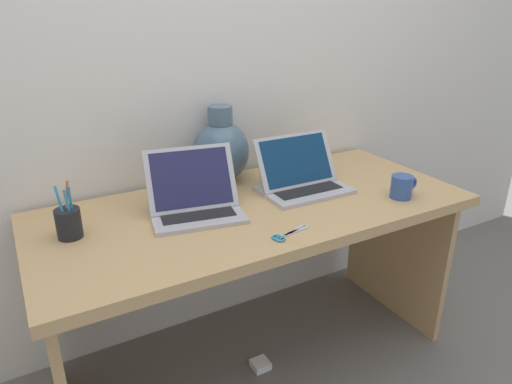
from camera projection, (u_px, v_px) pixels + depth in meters
ground_plane at (256, 357)px, 1.96m from camera, size 6.00×6.00×0.00m
back_wall at (208, 56)px, 1.82m from camera, size 4.40×0.04×2.40m
desk at (256, 240)px, 1.75m from camera, size 1.58×0.70×0.71m
laptop_left at (194, 197)px, 1.61m from camera, size 0.35×0.30×0.22m
laptop_right at (301, 176)px, 1.81m from camera, size 0.34×0.24×0.20m
green_vase at (221, 150)px, 1.88m from camera, size 0.23×0.23×0.31m
coffee_mug at (402, 187)px, 1.74m from camera, size 0.12×0.08×0.09m
pen_cup at (69, 222)px, 1.44m from camera, size 0.08×0.08×0.18m
scissors at (285, 235)px, 1.46m from camera, size 0.15×0.07×0.01m
power_brick at (260, 364)px, 1.90m from camera, size 0.07×0.07×0.03m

